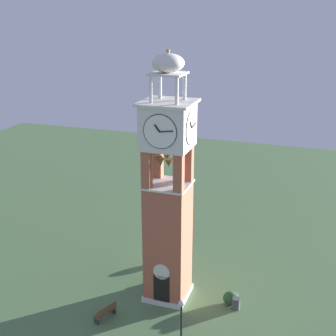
{
  "coord_description": "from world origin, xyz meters",
  "views": [
    {
      "loc": [
        8.88,
        -26.11,
        18.73
      ],
      "look_at": [
        0.0,
        0.0,
        9.23
      ],
      "focal_mm": 50.0,
      "sensor_mm": 36.0,
      "label": 1
    }
  ],
  "objects_px": {
    "clock_tower": "(168,201)",
    "lamp_post": "(181,316)",
    "trash_bin": "(236,304)",
    "park_bench": "(106,312)"
  },
  "relations": [
    {
      "from": "lamp_post",
      "to": "clock_tower",
      "type": "bearing_deg",
      "value": 116.4
    },
    {
      "from": "park_bench",
      "to": "trash_bin",
      "type": "xyz_separation_m",
      "value": [
        7.62,
        3.68,
        -0.08
      ]
    },
    {
      "from": "clock_tower",
      "to": "lamp_post",
      "type": "bearing_deg",
      "value": -63.6
    },
    {
      "from": "clock_tower",
      "to": "park_bench",
      "type": "relative_size",
      "value": 9.98
    },
    {
      "from": "park_bench",
      "to": "lamp_post",
      "type": "xyz_separation_m",
      "value": [
        5.41,
        -1.31,
        1.93
      ]
    },
    {
      "from": "clock_tower",
      "to": "park_bench",
      "type": "distance_m",
      "value": 8.04
    },
    {
      "from": "lamp_post",
      "to": "trash_bin",
      "type": "bearing_deg",
      "value": 66.09
    },
    {
      "from": "park_bench",
      "to": "lamp_post",
      "type": "bearing_deg",
      "value": -13.64
    },
    {
      "from": "clock_tower",
      "to": "trash_bin",
      "type": "distance_m",
      "value": 8.1
    },
    {
      "from": "clock_tower",
      "to": "trash_bin",
      "type": "relative_size",
      "value": 20.58
    }
  ]
}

